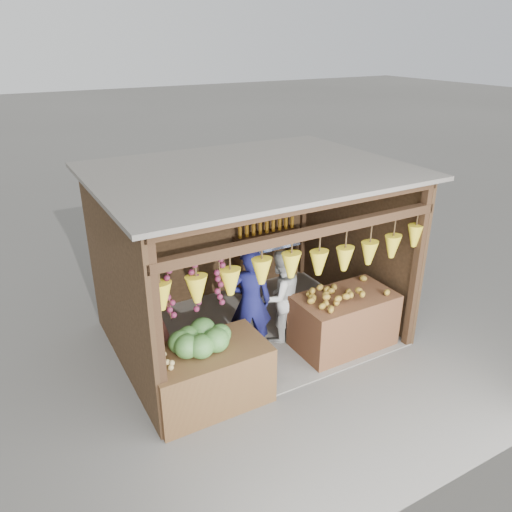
{
  "coord_description": "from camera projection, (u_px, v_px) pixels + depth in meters",
  "views": [
    {
      "loc": [
        -3.25,
        -5.93,
        4.36
      ],
      "look_at": [
        0.04,
        -0.1,
        1.38
      ],
      "focal_mm": 35.0,
      "sensor_mm": 36.0,
      "label": 1
    }
  ],
  "objects": [
    {
      "name": "ground",
      "position": [
        251.0,
        333.0,
        7.95
      ],
      "size": [
        80.0,
        80.0,
        0.0
      ],
      "primitive_type": "plane",
      "color": "#514F49",
      "rests_on": "ground"
    },
    {
      "name": "stall_structure",
      "position": [
        250.0,
        237.0,
        7.23
      ],
      "size": [
        4.3,
        3.3,
        2.66
      ],
      "color": "slate",
      "rests_on": "ground"
    },
    {
      "name": "back_shelf",
      "position": [
        267.0,
        243.0,
        9.09
      ],
      "size": [
        1.25,
        0.32,
        1.32
      ],
      "color": "#382314",
      "rests_on": "ground"
    },
    {
      "name": "counter_left",
      "position": [
        208.0,
        376.0,
        6.32
      ],
      "size": [
        1.51,
        0.85,
        0.79
      ],
      "primitive_type": "cube",
      "color": "#4D2F19",
      "rests_on": "ground"
    },
    {
      "name": "counter_right",
      "position": [
        344.0,
        321.0,
        7.48
      ],
      "size": [
        1.48,
        0.85,
        0.85
      ],
      "primitive_type": "cube",
      "color": "#502E1A",
      "rests_on": "ground"
    },
    {
      "name": "stool",
      "position": [
        156.0,
        355.0,
        7.16
      ],
      "size": [
        0.32,
        0.32,
        0.3
      ],
      "primitive_type": "cube",
      "color": "black",
      "rests_on": "ground"
    },
    {
      "name": "man_standing",
      "position": [
        251.0,
        302.0,
        7.16
      ],
      "size": [
        0.71,
        0.59,
        1.67
      ],
      "primitive_type": "imported",
      "rotation": [
        0.0,
        0.0,
        2.78
      ],
      "color": "#14164D",
      "rests_on": "ground"
    },
    {
      "name": "woman_standing",
      "position": [
        280.0,
        296.0,
        7.52
      ],
      "size": [
        0.78,
        0.63,
        1.49
      ],
      "primitive_type": "imported",
      "rotation": [
        0.0,
        0.0,
        3.24
      ],
      "color": "silver",
      "rests_on": "ground"
    },
    {
      "name": "vendor_seated",
      "position": [
        152.0,
        311.0,
        6.86
      ],
      "size": [
        0.64,
        0.49,
        1.15
      ],
      "primitive_type": "imported",
      "rotation": [
        0.0,
        0.0,
        2.89
      ],
      "color": "brown",
      "rests_on": "stool"
    },
    {
      "name": "melon_pile",
      "position": [
        199.0,
        338.0,
        6.11
      ],
      "size": [
        1.0,
        0.5,
        0.32
      ],
      "primitive_type": null,
      "color": "#164913",
      "rests_on": "counter_left"
    },
    {
      "name": "tanfruit_pile",
      "position": [
        159.0,
        362.0,
        5.83
      ],
      "size": [
        0.34,
        0.4,
        0.13
      ],
      "primitive_type": null,
      "color": "#A1924A",
      "rests_on": "counter_left"
    },
    {
      "name": "mango_pile",
      "position": [
        347.0,
        290.0,
        7.24
      ],
      "size": [
        1.4,
        0.64,
        0.22
      ],
      "primitive_type": null,
      "color": "#A85116",
      "rests_on": "counter_right"
    }
  ]
}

